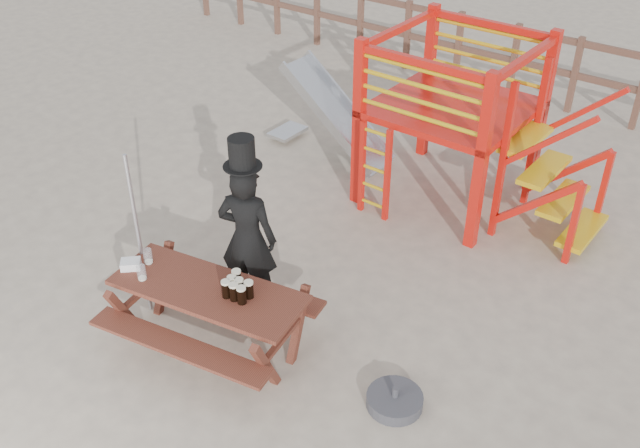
% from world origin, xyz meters
% --- Properties ---
extents(ground, '(60.00, 60.00, 0.00)m').
position_xyz_m(ground, '(0.00, 0.00, 0.00)').
color(ground, '#BDAC93').
rests_on(ground, ground).
extents(back_fence, '(15.09, 0.09, 1.20)m').
position_xyz_m(back_fence, '(0.00, 7.00, 0.74)').
color(back_fence, brown).
rests_on(back_fence, ground).
extents(playground_fort, '(4.71, 1.84, 2.10)m').
position_xyz_m(playground_fort, '(0.12, 3.58, 1.07)').
color(playground_fort, red).
rests_on(playground_fort, ground).
extents(picnic_table, '(2.01, 1.57, 0.70)m').
position_xyz_m(picnic_table, '(-0.15, -0.20, 0.44)').
color(picnic_table, brown).
rests_on(picnic_table, ground).
extents(man_with_hat, '(0.69, 0.57, 1.89)m').
position_xyz_m(man_with_hat, '(-0.29, 0.50, 0.85)').
color(man_with_hat, black).
rests_on(man_with_hat, ground).
extents(metal_pole, '(0.04, 0.04, 1.78)m').
position_xyz_m(metal_pole, '(-1.04, -0.21, 0.89)').
color(metal_pole, '#B2B2B7').
rests_on(metal_pole, ground).
extents(parasol_base, '(0.50, 0.50, 0.21)m').
position_xyz_m(parasol_base, '(1.62, 0.23, 0.06)').
color(parasol_base, '#3B3B40').
rests_on(parasol_base, ground).
extents(paper_bag, '(0.23, 0.23, 0.08)m').
position_xyz_m(paper_bag, '(-0.94, -0.42, 0.74)').
color(paper_bag, white).
rests_on(paper_bag, picnic_table).
extents(stout_pints, '(0.28, 0.25, 0.17)m').
position_xyz_m(stout_pints, '(0.13, -0.10, 0.79)').
color(stout_pints, black).
rests_on(stout_pints, picnic_table).
extents(empty_glasses, '(0.23, 0.29, 0.15)m').
position_xyz_m(empty_glasses, '(-0.79, -0.37, 0.77)').
color(empty_glasses, silver).
rests_on(empty_glasses, picnic_table).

